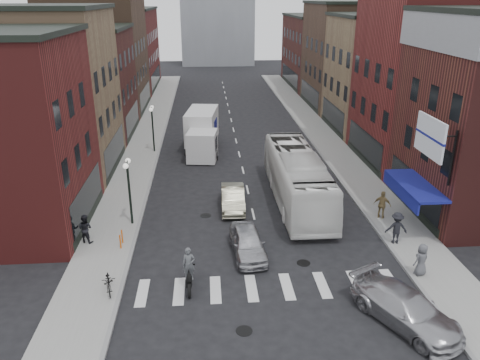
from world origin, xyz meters
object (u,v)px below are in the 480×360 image
object	(u,v)px
sedan_left_near	(248,243)
ped_right_b	(382,205)
curb_car	(406,308)
parked_bicycle	(109,282)
billboard_sign	(431,138)
ped_left_solo	(85,228)
ped_right_a	(396,228)
streetlamp_far	(152,120)
bike_rack	(121,239)
transit_bus	(297,177)
ped_right_c	(421,260)
motorcycle_rider	(189,270)
box_truck	(202,133)
sedan_left_far	(233,198)
streetlamp_near	(128,180)

from	to	relation	value
sedan_left_near	ped_right_b	distance (m)	9.23
curb_car	parked_bicycle	distance (m)	13.13
billboard_sign	ped_left_solo	world-z (taller)	billboard_sign
sedan_left_near	ped_right_a	world-z (taller)	ped_right_a
streetlamp_far	ped_left_solo	distance (m)	16.39
curb_car	ped_right_a	bearing A→B (deg)	44.04
billboard_sign	bike_rack	bearing A→B (deg)	177.17
ped_right_b	transit_bus	bearing A→B (deg)	-4.60
ped_right_c	motorcycle_rider	bearing A→B (deg)	-22.17
box_truck	sedan_left_near	world-z (taller)	box_truck
sedan_left_near	sedan_left_far	world-z (taller)	sedan_left_near
streetlamp_near	sedan_left_near	world-z (taller)	streetlamp_near
sedan_left_near	sedan_left_far	distance (m)	5.91
transit_bus	ped_left_solo	size ratio (longest dim) A/B	7.38
sedan_left_far	ped_left_solo	distance (m)	9.34
bike_rack	transit_bus	distance (m)	12.07
sedan_left_far	ped_right_c	world-z (taller)	ped_right_c
box_truck	motorcycle_rider	world-z (taller)	box_truck
sedan_left_near	ped_right_b	size ratio (longest dim) A/B	2.35
box_truck	bike_rack	bearing A→B (deg)	-96.78
bike_rack	ped_right_b	size ratio (longest dim) A/B	0.46
motorcycle_rider	curb_car	size ratio (longest dim) A/B	0.43
box_truck	ped_left_solo	bearing A→B (deg)	-103.62
streetlamp_near	curb_car	world-z (taller)	streetlamp_near
bike_rack	curb_car	world-z (taller)	curb_car
streetlamp_far	bike_rack	size ratio (longest dim) A/B	5.14
box_truck	sedan_left_near	distance (m)	18.19
ped_left_solo	ped_right_c	bearing A→B (deg)	-172.60
sedan_left_near	ped_right_a	size ratio (longest dim) A/B	2.26
sedan_left_far	ped_right_c	bearing A→B (deg)	-43.60
streetlamp_near	ped_right_b	bearing A→B (deg)	-1.60
billboard_sign	transit_bus	xyz separation A→B (m)	(-5.51, 6.32, -4.45)
streetlamp_near	parked_bicycle	distance (m)	7.26
curb_car	ped_right_b	world-z (taller)	ped_right_b
parked_bicycle	billboard_sign	bearing A→B (deg)	-1.89
motorcycle_rider	ped_left_solo	xyz separation A→B (m)	(-5.80, 4.67, -0.04)
curb_car	ped_right_a	distance (m)	6.84
ped_right_b	motorcycle_rider	bearing A→B (deg)	59.08
streetlamp_near	sedan_left_far	size ratio (longest dim) A/B	0.98
billboard_sign	ped_right_c	xyz separation A→B (m)	(-1.19, -3.17, -5.16)
motorcycle_rider	transit_bus	distance (m)	11.84
transit_bus	curb_car	distance (m)	13.03
ped_left_solo	sedan_left_far	bearing A→B (deg)	-131.42
ped_right_b	ped_right_c	size ratio (longest dim) A/B	1.06
transit_bus	parked_bicycle	xyz separation A→B (m)	(-10.58, -9.70, -1.09)
streetlamp_near	ped_right_a	distance (m)	15.32
streetlamp_near	ped_left_solo	size ratio (longest dim) A/B	2.50
ped_left_solo	box_truck	bearing A→B (deg)	-89.22
box_truck	ped_right_a	bearing A→B (deg)	-51.06
sedan_left_near	bike_rack	bearing A→B (deg)	165.41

